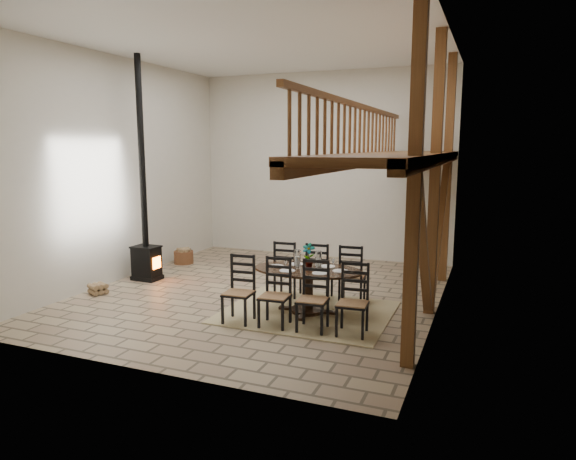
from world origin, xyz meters
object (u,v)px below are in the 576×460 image
at_px(wood_stove, 145,230).
at_px(log_basket, 184,257).
at_px(log_stack, 98,289).
at_px(dining_table, 306,292).

distance_m(wood_stove, log_basket, 1.97).
relative_size(log_basket, log_stack, 1.16).
bearing_deg(log_basket, wood_stove, -85.42).
relative_size(dining_table, log_stack, 5.81).
xyz_separation_m(dining_table, log_stack, (-4.44, -0.39, -0.31)).
xyz_separation_m(wood_stove, log_stack, (-0.21, -1.35, -1.03)).
bearing_deg(wood_stove, dining_table, -10.77).
bearing_deg(dining_table, log_basket, 144.38).
height_order(dining_table, log_stack, dining_table).
relative_size(wood_stove, log_stack, 11.63).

